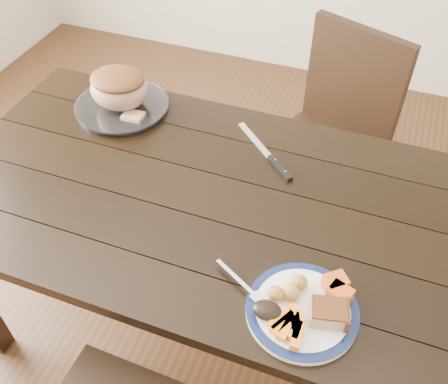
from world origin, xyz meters
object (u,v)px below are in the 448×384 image
(dinner_plate, at_px, (302,311))
(pork_slice, at_px, (328,313))
(dining_table, at_px, (202,214))
(chair_far, at_px, (332,130))
(fork, at_px, (244,286))
(serving_platter, at_px, (122,107))
(roast_joint, at_px, (119,89))
(carving_knife, at_px, (273,160))

(dinner_plate, xyz_separation_m, pork_slice, (0.06, -0.01, 0.03))
(dining_table, relative_size, chair_far, 1.72)
(dining_table, bearing_deg, fork, -50.58)
(chair_far, distance_m, serving_platter, 0.86)
(roast_joint, bearing_deg, fork, -41.19)
(serving_platter, height_order, fork, fork)
(chair_far, bearing_deg, serving_platter, 54.06)
(serving_platter, xyz_separation_m, carving_knife, (0.59, -0.08, -0.00))
(pork_slice, xyz_separation_m, carving_knife, (-0.28, 0.50, -0.03))
(chair_far, distance_m, dinner_plate, 1.05)
(serving_platter, height_order, pork_slice, pork_slice)
(chair_far, height_order, carving_knife, chair_far)
(chair_far, bearing_deg, pork_slice, 120.93)
(chair_far, bearing_deg, dining_table, 91.13)
(chair_far, xyz_separation_m, dinner_plate, (0.10, -1.02, 0.23))
(dining_table, height_order, serving_platter, serving_platter)
(pork_slice, xyz_separation_m, roast_joint, (-0.86, 0.59, 0.04))
(dining_table, bearing_deg, carving_knife, 51.89)
(fork, height_order, carving_knife, fork)
(dining_table, distance_m, serving_platter, 0.52)
(dinner_plate, relative_size, serving_platter, 0.84)
(chair_far, distance_m, carving_knife, 0.58)
(dining_table, relative_size, roast_joint, 7.87)
(fork, bearing_deg, dinner_plate, 24.66)
(serving_platter, bearing_deg, carving_knife, -8.15)
(chair_far, bearing_deg, dinner_plate, 117.66)
(serving_platter, bearing_deg, dining_table, -34.57)
(serving_platter, distance_m, roast_joint, 0.07)
(roast_joint, relative_size, carving_knife, 0.82)
(carving_knife, bearing_deg, dinner_plate, -23.56)
(chair_far, relative_size, roast_joint, 4.57)
(chair_far, bearing_deg, roast_joint, 54.06)
(fork, bearing_deg, roast_joint, 167.62)
(fork, relative_size, carving_knife, 0.66)
(fork, bearing_deg, pork_slice, 24.48)
(chair_far, height_order, roast_joint, chair_far)
(dining_table, xyz_separation_m, fork, (0.23, -0.28, 0.11))
(pork_slice, relative_size, fork, 0.52)
(roast_joint, bearing_deg, dining_table, -34.57)
(pork_slice, bearing_deg, dinner_plate, 175.24)
(chair_far, xyz_separation_m, roast_joint, (-0.70, -0.44, 0.31))
(dining_table, height_order, fork, fork)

